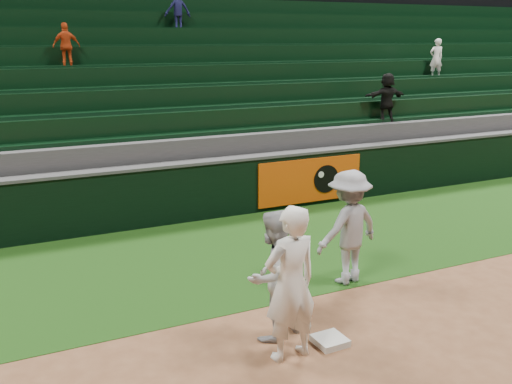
# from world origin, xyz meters

# --- Properties ---
(ground) EXTENTS (70.00, 70.00, 0.00)m
(ground) POSITION_xyz_m (0.00, 0.00, 0.00)
(ground) COLOR brown
(ground) RESTS_ON ground
(foul_grass) EXTENTS (36.00, 4.20, 0.01)m
(foul_grass) POSITION_xyz_m (0.00, 3.00, 0.00)
(foul_grass) COLOR #13340D
(foul_grass) RESTS_ON ground
(first_base) EXTENTS (0.39, 0.39, 0.09)m
(first_base) POSITION_xyz_m (0.16, -0.35, 0.04)
(first_base) COLOR silver
(first_base) RESTS_ON ground
(first_baseman) EXTENTS (0.74, 0.52, 1.90)m
(first_baseman) POSITION_xyz_m (-0.45, -0.39, 0.95)
(first_baseman) COLOR white
(first_baseman) RESTS_ON ground
(baserunner) EXTENTS (1.00, 0.90, 1.69)m
(baserunner) POSITION_xyz_m (-0.41, 0.13, 0.84)
(baserunner) COLOR #A5A9B0
(baserunner) RESTS_ON ground
(base_coach) EXTENTS (1.26, 0.87, 1.79)m
(base_coach) POSITION_xyz_m (1.40, 1.15, 0.90)
(base_coach) COLOR #9497A0
(base_coach) RESTS_ON foul_grass
(field_wall) EXTENTS (36.00, 0.45, 1.25)m
(field_wall) POSITION_xyz_m (0.03, 5.20, 0.63)
(field_wall) COLOR black
(field_wall) RESTS_ON ground
(stadium_seating) EXTENTS (36.00, 5.95, 5.04)m
(stadium_seating) POSITION_xyz_m (-0.00, 8.97, 1.70)
(stadium_seating) COLOR #38383A
(stadium_seating) RESTS_ON ground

